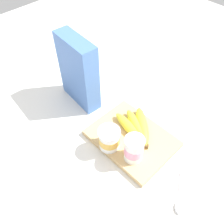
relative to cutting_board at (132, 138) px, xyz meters
name	(u,v)px	position (x,y,z in m)	size (l,w,h in m)	color
ground_plane	(132,140)	(0.00, 0.00, -0.01)	(2.40, 2.40, 0.00)	silver
cutting_board	(132,138)	(0.00, 0.00, 0.00)	(0.29, 0.22, 0.02)	tan
cereal_box	(79,72)	(0.29, -0.01, 0.13)	(0.18, 0.06, 0.28)	#4770B7
yogurt_cup_front	(134,149)	(-0.06, 0.06, 0.06)	(0.06, 0.06, 0.10)	white
yogurt_cup_back	(109,139)	(0.03, 0.08, 0.05)	(0.07, 0.07, 0.08)	white
banana_bunch	(137,127)	(0.01, -0.03, 0.03)	(0.18, 0.14, 0.04)	yellow
spoon	(179,199)	(-0.24, 0.06, -0.01)	(0.08, 0.12, 0.01)	silver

